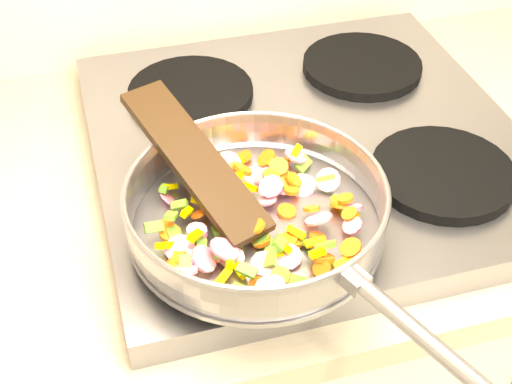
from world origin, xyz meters
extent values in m
cube|color=#939399|center=(-0.70, 1.67, 0.92)|extent=(0.60, 0.60, 0.04)
cylinder|color=black|center=(-0.84, 1.52, 0.95)|extent=(0.19, 0.19, 0.02)
cylinder|color=black|center=(-0.56, 1.52, 0.95)|extent=(0.19, 0.19, 0.02)
cylinder|color=black|center=(-0.84, 1.81, 0.95)|extent=(0.19, 0.19, 0.02)
cylinder|color=black|center=(-0.56, 1.81, 0.95)|extent=(0.19, 0.19, 0.02)
cylinder|color=#9E9EA5|center=(-0.83, 1.49, 0.96)|extent=(0.30, 0.30, 0.01)
torus|color=#9E9EA5|center=(-0.83, 1.49, 0.99)|extent=(0.35, 0.35, 0.05)
torus|color=#9E9EA5|center=(-0.83, 1.49, 1.01)|extent=(0.31, 0.31, 0.01)
cylinder|color=#9E9EA5|center=(-0.73, 1.26, 1.01)|extent=(0.09, 0.18, 0.02)
cube|color=#9E9EA5|center=(-0.77, 1.34, 1.00)|extent=(0.03, 0.04, 0.02)
cylinder|color=orange|center=(-0.77, 1.44, 0.97)|extent=(0.03, 0.03, 0.01)
cylinder|color=orange|center=(-0.84, 1.55, 0.98)|extent=(0.03, 0.03, 0.01)
cylinder|color=#D7154C|center=(-0.90, 1.48, 0.98)|extent=(0.03, 0.03, 0.00)
cube|color=#5E9A28|center=(-0.86, 1.60, 0.98)|extent=(0.02, 0.03, 0.02)
cube|color=#5E9A28|center=(-0.86, 1.59, 0.98)|extent=(0.02, 0.02, 0.02)
cylinder|color=orange|center=(-0.91, 1.44, 0.97)|extent=(0.03, 0.03, 0.02)
cube|color=#5E9A28|center=(-0.88, 1.48, 0.97)|extent=(0.01, 0.02, 0.01)
cylinder|color=orange|center=(-0.93, 1.51, 0.96)|extent=(0.03, 0.03, 0.01)
cylinder|color=#D7154C|center=(-0.71, 1.47, 0.98)|extent=(0.03, 0.03, 0.02)
cylinder|color=#D7154C|center=(-0.78, 1.53, 0.97)|extent=(0.04, 0.04, 0.02)
cube|color=#FFEC00|center=(-0.81, 1.43, 0.97)|extent=(0.01, 0.02, 0.02)
cube|color=#5E9A28|center=(-0.83, 1.41, 0.98)|extent=(0.02, 0.03, 0.02)
cylinder|color=#D7154C|center=(-0.93, 1.42, 0.98)|extent=(0.03, 0.03, 0.02)
cube|color=#FFEC00|center=(-0.87, 1.41, 0.97)|extent=(0.02, 0.02, 0.01)
cylinder|color=orange|center=(-0.78, 1.39, 0.97)|extent=(0.02, 0.03, 0.02)
cylinder|color=#D7154C|center=(-0.75, 1.58, 0.98)|extent=(0.04, 0.04, 0.02)
cube|color=#5E9A28|center=(-0.79, 1.45, 0.97)|extent=(0.03, 0.03, 0.01)
cube|color=#FFEC00|center=(-0.79, 1.45, 0.97)|extent=(0.02, 0.03, 0.01)
cube|color=#FFEC00|center=(-0.83, 1.59, 0.97)|extent=(0.02, 0.01, 0.02)
cube|color=#FFEC00|center=(-0.85, 1.52, 0.97)|extent=(0.02, 0.03, 0.01)
cube|color=#FFEC00|center=(-0.93, 1.43, 0.98)|extent=(0.02, 0.02, 0.01)
cube|color=#FFEC00|center=(-0.75, 1.58, 0.98)|extent=(0.02, 0.02, 0.02)
cube|color=#FFEC00|center=(-0.86, 1.48, 0.98)|extent=(0.03, 0.02, 0.01)
cylinder|color=orange|center=(-0.76, 1.48, 0.98)|extent=(0.03, 0.03, 0.02)
cube|color=#FFEC00|center=(-0.86, 1.59, 0.98)|extent=(0.02, 0.02, 0.01)
cylinder|color=#D7154C|center=(-0.90, 1.43, 0.98)|extent=(0.03, 0.04, 0.03)
cube|color=#FFEC00|center=(-0.94, 1.47, 0.97)|extent=(0.03, 0.02, 0.02)
cube|color=#5E9A28|center=(-0.92, 1.43, 0.98)|extent=(0.02, 0.02, 0.01)
cylinder|color=orange|center=(-0.86, 1.60, 0.97)|extent=(0.03, 0.03, 0.02)
cube|color=#5E9A28|center=(-0.93, 1.49, 0.97)|extent=(0.01, 0.02, 0.01)
cube|color=#FFEC00|center=(-0.91, 1.51, 0.98)|extent=(0.02, 0.02, 0.01)
cube|color=#FFEC00|center=(-0.78, 1.57, 0.97)|extent=(0.02, 0.02, 0.02)
cube|color=#5E9A28|center=(-0.73, 1.53, 0.98)|extent=(0.03, 0.02, 0.02)
cylinder|color=orange|center=(-0.72, 1.48, 0.97)|extent=(0.03, 0.03, 0.02)
cylinder|color=orange|center=(-0.76, 1.58, 0.97)|extent=(0.03, 0.03, 0.02)
cylinder|color=#D7154C|center=(-0.76, 1.45, 0.98)|extent=(0.04, 0.03, 0.02)
cube|color=#FFEC00|center=(-0.83, 1.48, 0.97)|extent=(0.03, 0.02, 0.02)
cube|color=#5E9A28|center=(-0.85, 1.56, 0.98)|extent=(0.03, 0.03, 0.01)
cube|color=#FFEC00|center=(-0.89, 1.41, 0.97)|extent=(0.03, 0.02, 0.02)
cylinder|color=orange|center=(-0.80, 1.44, 0.97)|extent=(0.04, 0.04, 0.01)
cube|color=#FFEC00|center=(-0.71, 1.46, 0.97)|extent=(0.02, 0.01, 0.02)
cylinder|color=#D7154C|center=(-0.92, 1.44, 0.98)|extent=(0.04, 0.04, 0.01)
cylinder|color=orange|center=(-0.77, 1.52, 0.97)|extent=(0.03, 0.03, 0.01)
cube|color=#5E9A28|center=(-0.81, 1.37, 0.98)|extent=(0.03, 0.02, 0.02)
cube|color=#5E9A28|center=(-0.77, 1.41, 0.99)|extent=(0.03, 0.02, 0.02)
cylinder|color=orange|center=(-0.93, 1.44, 0.98)|extent=(0.03, 0.03, 0.03)
cube|color=#5E9A28|center=(-0.88, 1.38, 0.97)|extent=(0.02, 0.02, 0.01)
cylinder|color=orange|center=(-0.72, 1.45, 0.98)|extent=(0.02, 0.02, 0.01)
cylinder|color=#D7154C|center=(-0.85, 1.37, 0.99)|extent=(0.04, 0.04, 0.01)
cube|color=#FFEC00|center=(-0.92, 1.57, 0.97)|extent=(0.02, 0.02, 0.02)
cylinder|color=orange|center=(-0.83, 1.38, 0.98)|extent=(0.03, 0.02, 0.02)
cube|color=#5E9A28|center=(-0.92, 1.56, 0.98)|extent=(0.02, 0.02, 0.01)
cube|color=#FFEC00|center=(-0.75, 1.39, 0.97)|extent=(0.03, 0.02, 0.01)
cube|color=#5E9A28|center=(-0.82, 1.43, 0.98)|extent=(0.02, 0.03, 0.02)
cylinder|color=orange|center=(-0.78, 1.54, 0.98)|extent=(0.04, 0.04, 0.02)
cube|color=#5E9A28|center=(-0.88, 1.44, 0.98)|extent=(0.02, 0.02, 0.02)
cube|color=#FFEC00|center=(-0.90, 1.46, 0.98)|extent=(0.02, 0.03, 0.02)
cylinder|color=orange|center=(-0.88, 1.55, 0.98)|extent=(0.03, 0.03, 0.02)
cylinder|color=orange|center=(-0.81, 1.61, 0.97)|extent=(0.03, 0.03, 0.02)
cube|color=#5E9A28|center=(-0.83, 1.45, 0.97)|extent=(0.02, 0.01, 0.02)
cube|color=#5E9A28|center=(-0.74, 1.57, 0.97)|extent=(0.03, 0.03, 0.02)
cylinder|color=orange|center=(-0.88, 1.59, 0.96)|extent=(0.03, 0.03, 0.01)
cylinder|color=#D7154C|center=(-0.81, 1.42, 0.97)|extent=(0.04, 0.04, 0.02)
cylinder|color=orange|center=(-0.83, 1.45, 0.97)|extent=(0.02, 0.02, 0.02)
cylinder|color=orange|center=(-0.89, 1.51, 0.97)|extent=(0.03, 0.02, 0.02)
cylinder|color=#D7154C|center=(-0.90, 1.48, 0.97)|extent=(0.03, 0.03, 0.02)
cube|color=#5E9A28|center=(-0.90, 1.46, 0.97)|extent=(0.02, 0.02, 0.01)
cube|color=#FFEC00|center=(-0.88, 1.52, 0.98)|extent=(0.03, 0.01, 0.02)
cube|color=#5E9A28|center=(-0.95, 1.49, 0.98)|extent=(0.02, 0.02, 0.02)
cube|color=#FFEC00|center=(-0.86, 1.47, 0.98)|extent=(0.02, 0.01, 0.01)
cylinder|color=orange|center=(-0.78, 1.59, 0.97)|extent=(0.03, 0.03, 0.02)
cube|color=#FFEC00|center=(-0.72, 1.49, 0.97)|extent=(0.02, 0.02, 0.01)
cube|color=#5E9A28|center=(-0.82, 1.44, 0.97)|extent=(0.02, 0.02, 0.02)
cylinder|color=#D7154C|center=(-0.73, 1.44, 0.98)|extent=(0.03, 0.03, 0.02)
cylinder|color=orange|center=(-0.79, 1.49, 0.96)|extent=(0.03, 0.03, 0.01)
cylinder|color=orange|center=(-0.93, 1.49, 0.97)|extent=(0.03, 0.03, 0.01)
cylinder|color=orange|center=(-0.83, 1.54, 0.97)|extent=(0.04, 0.03, 0.02)
cylinder|color=orange|center=(-0.76, 1.54, 0.97)|extent=(0.03, 0.03, 0.02)
cylinder|color=orange|center=(-0.85, 1.55, 0.97)|extent=(0.04, 0.04, 0.02)
cylinder|color=orange|center=(-0.78, 1.55, 0.97)|extent=(0.03, 0.03, 0.03)
cylinder|color=orange|center=(-0.88, 1.44, 0.97)|extent=(0.03, 0.02, 0.02)
cylinder|color=orange|center=(-0.78, 1.55, 0.99)|extent=(0.03, 0.03, 0.02)
cylinder|color=#D7154C|center=(-0.85, 1.55, 0.97)|extent=(0.03, 0.04, 0.03)
cylinder|color=orange|center=(-0.79, 1.54, 0.98)|extent=(0.03, 0.03, 0.01)
cylinder|color=orange|center=(-0.82, 1.56, 0.98)|extent=(0.03, 0.04, 0.02)
cylinder|color=#D7154C|center=(-0.81, 1.51, 0.97)|extent=(0.04, 0.03, 0.02)
cube|color=#FFEC00|center=(-0.86, 1.46, 0.97)|extent=(0.02, 0.03, 0.01)
cylinder|color=#D7154C|center=(-0.87, 1.52, 0.98)|extent=(0.03, 0.04, 0.03)
cylinder|color=#D7154C|center=(-0.88, 1.43, 0.99)|extent=(0.05, 0.05, 0.03)
cylinder|color=#D7154C|center=(-0.75, 1.53, 0.97)|extent=(0.04, 0.04, 0.02)
cube|color=#5E9A28|center=(-0.86, 1.40, 0.98)|extent=(0.02, 0.02, 0.01)
cylinder|color=#D7154C|center=(-0.84, 1.58, 0.98)|extent=(0.04, 0.04, 0.03)
cylinder|color=orange|center=(-0.85, 1.38, 0.97)|extent=(0.03, 0.03, 0.02)
cube|color=#5E9A28|center=(-0.91, 1.52, 0.98)|extent=(0.02, 0.02, 0.02)
cylinder|color=#D7154C|center=(-0.88, 1.59, 0.97)|extent=(0.03, 0.04, 0.02)
cylinder|color=orange|center=(-0.80, 1.44, 0.97)|extent=(0.04, 0.04, 0.02)
cube|color=#FFEC00|center=(-0.86, 1.59, 0.97)|extent=(0.02, 0.03, 0.02)
cylinder|color=#D7154C|center=(-0.92, 1.46, 0.97)|extent=(0.05, 0.05, 0.02)
cylinder|color=#D7154C|center=(-0.92, 1.55, 0.96)|extent=(0.04, 0.05, 0.03)
cube|color=#FFEC00|center=(-0.78, 1.40, 0.99)|extent=(0.02, 0.01, 0.01)
cube|color=#5E9A28|center=(-0.85, 1.37, 0.97)|extent=(0.02, 0.02, 0.01)
cube|color=#FFEC00|center=(-0.82, 1.42, 0.97)|extent=(0.02, 0.01, 0.01)
cylinder|color=orange|center=(-0.76, 1.54, 0.97)|extent=(0.03, 0.03, 0.03)
cube|color=#FFEC00|center=(-0.86, 1.46, 0.98)|extent=(0.02, 0.02, 0.02)
cube|color=#FFEC00|center=(-0.88, 1.42, 0.98)|extent=(0.01, 0.02, 0.01)
cube|color=#5E9A28|center=(-0.84, 1.58, 0.97)|extent=(0.02, 0.02, 0.02)
cylinder|color=orange|center=(-0.72, 1.48, 0.98)|extent=(0.02, 0.02, 0.01)
cylinder|color=orange|center=(-0.83, 1.56, 0.98)|extent=(0.02, 0.02, 0.02)
cylinder|color=#D7154C|center=(-0.80, 1.52, 0.98)|extent=(0.04, 0.04, 0.02)
cylinder|color=orange|center=(-0.78, 1.40, 0.97)|extent=(0.04, 0.03, 0.02)
cylinder|color=#D7154C|center=(-0.87, 1.43, 0.97)|extent=(0.04, 0.04, 0.01)
cylinder|color=orange|center=(-0.84, 1.46, 0.99)|extent=(0.03, 0.03, 0.02)
cube|color=#FFEC00|center=(-0.78, 1.42, 0.98)|extent=(0.02, 0.01, 0.01)
cube|color=#FFEC00|center=(-0.82, 1.54, 0.97)|extent=(0.02, 0.02, 0.01)
cylinder|color=#D7154C|center=(-0.88, 1.44, 0.97)|extent=(0.04, 0.04, 0.02)
cylinder|color=#D7154C|center=(-0.72, 1.52, 0.98)|extent=(0.04, 0.03, 0.03)
cube|color=#5E9A28|center=(-0.78, 1.43, 0.97)|extent=(0.02, 0.02, 0.02)
cube|color=#FFEC00|center=(-0.83, 1.55, 0.98)|extent=(0.03, 0.02, 0.02)
cylinder|color=#D7154C|center=(-0.84, 1.41, 0.98)|extent=(0.04, 0.04, 0.02)
cube|color=#5E9A28|center=(-0.92, 1.50, 0.99)|extent=(0.02, 0.02, 0.02)
cylinder|color=orange|center=(-0.74, 1.40, 0.98)|extent=(0.03, 0.04, 0.02)
cylinder|color=#D7154C|center=(-0.80, 1.57, 0.97)|extent=(0.03, 0.04, 0.03)
cube|color=black|center=(-0.88, 1.56, 1.01)|extent=(0.14, 0.26, 0.08)
camera|label=1|loc=(-0.99, 0.90, 1.55)|focal=50.00mm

